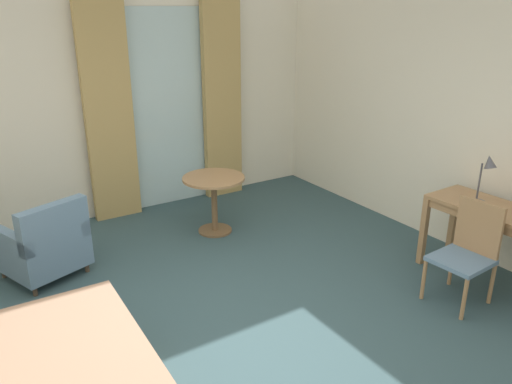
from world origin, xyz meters
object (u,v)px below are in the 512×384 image
object	(u,v)px
round_cafe_table	(214,191)
armchair_by_window	(44,245)
writing_desk	(512,223)
desk_chair	(468,249)
desk_lamp	(486,173)

from	to	relation	value
round_cafe_table	armchair_by_window	bearing A→B (deg)	-178.80
writing_desk	desk_chair	bearing A→B (deg)	169.39
writing_desk	desk_chair	size ratio (longest dim) A/B	1.71
desk_lamp	round_cafe_table	bearing A→B (deg)	125.35
desk_chair	armchair_by_window	bearing A→B (deg)	141.52
writing_desk	desk_lamp	xyz separation A→B (m)	(-0.06, 0.30, 0.41)
desk_lamp	armchair_by_window	size ratio (longest dim) A/B	0.58
desk_chair	armchair_by_window	xyz separation A→B (m)	(-3.13, 2.49, -0.16)
writing_desk	armchair_by_window	bearing A→B (deg)	144.48
round_cafe_table	desk_lamp	bearing A→B (deg)	-54.65
armchair_by_window	round_cafe_table	bearing A→B (deg)	1.20
writing_desk	desk_chair	distance (m)	0.52
desk_lamp	round_cafe_table	size ratio (longest dim) A/B	0.70
writing_desk	round_cafe_table	distance (m)	3.12
armchair_by_window	round_cafe_table	world-z (taller)	armchair_by_window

